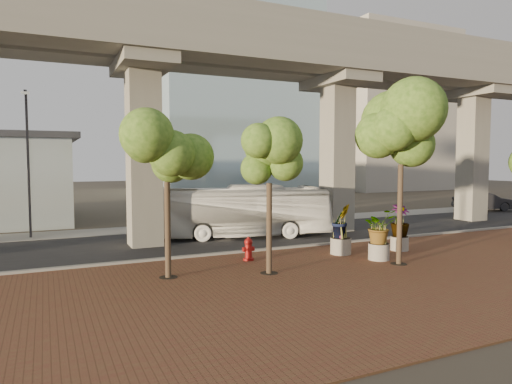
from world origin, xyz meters
name	(u,v)px	position (x,y,z in m)	size (l,w,h in m)	color
ground	(265,243)	(0.00, 0.00, 0.00)	(160.00, 160.00, 0.00)	#3B342A
brick_plaza	(358,277)	(0.00, -8.00, 0.03)	(70.00, 13.00, 0.06)	brown
asphalt_road	(250,237)	(0.00, 2.00, 0.02)	(90.00, 8.00, 0.04)	black
curb_strip	(283,248)	(0.00, -2.00, 0.08)	(70.00, 0.25, 0.16)	gray
far_sidewalk	(217,225)	(0.00, 7.50, 0.03)	(90.00, 3.00, 0.06)	gray
transit_viaduct	(250,110)	(0.00, 2.00, 7.29)	(72.00, 5.60, 12.40)	gray
midrise_block	(381,113)	(38.00, 36.00, 12.00)	(18.00, 16.00, 24.00)	#A8A297
transit_bus	(237,212)	(-0.67, 2.27, 1.50)	(2.52, 10.75, 3.00)	silver
parked_car	(483,202)	(24.19, 5.84, 0.82)	(1.73, 4.98, 1.64)	black
fire_hydrant	(248,249)	(-2.62, -3.66, 0.56)	(0.52, 0.47, 1.04)	maroon
planter_front	(379,229)	(2.68, -6.00, 1.43)	(2.05, 2.05, 2.26)	gray
planter_right	(400,223)	(5.00, -4.75, 1.43)	(2.11, 2.11, 2.26)	#A39D93
planter_left	(341,224)	(1.87, -4.27, 1.50)	(2.16, 2.16, 2.38)	#A7A196
street_tree_far_west	(167,154)	(-6.56, -5.09, 4.69)	(3.58, 3.58, 6.28)	#4C3C2B
street_tree_near_west	(269,161)	(-2.83, -6.13, 4.44)	(3.00, 3.00, 5.77)	#4C3C2B
street_tree_near_east	(402,135)	(2.88, -7.04, 5.51)	(4.23, 4.23, 7.40)	#4C3C2B
streetlamp_west	(28,154)	(-11.50, 6.99, 4.81)	(0.41, 1.19, 8.24)	#323137
streetlamp_east	(332,160)	(8.77, 6.60, 4.48)	(0.38, 1.11, 7.67)	#2A292E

